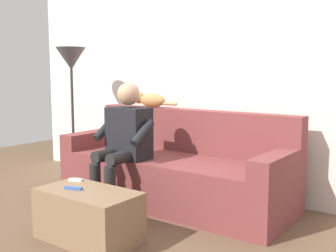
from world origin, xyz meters
name	(u,v)px	position (x,y,z in m)	size (l,w,h in m)	color
ground_plane	(125,224)	(0.00, 0.60, 0.00)	(8.00, 8.00, 0.00)	brown
back_wall	(207,64)	(0.00, -0.69, 1.32)	(5.00, 0.06, 2.64)	silver
couch	(176,171)	(0.00, -0.13, 0.30)	(2.24, 0.83, 0.87)	brown
coffee_table	(89,215)	(0.00, 0.99, 0.19)	(0.77, 0.43, 0.38)	#8C6B4C
person_solo_seated	(124,138)	(0.29, 0.27, 0.66)	(0.53, 0.53, 1.15)	black
cat_on_backrest	(149,100)	(0.55, -0.42, 0.95)	(0.56, 0.12, 0.16)	#B7844C
remote_white	(75,180)	(0.27, 0.88, 0.39)	(0.11, 0.03, 0.02)	white
remote_blue	(73,188)	(0.11, 1.04, 0.39)	(0.14, 0.03, 0.02)	#3860B7
floor_lamp	(71,66)	(1.40, -0.09, 1.31)	(0.33, 0.33, 1.52)	#2D2D2D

